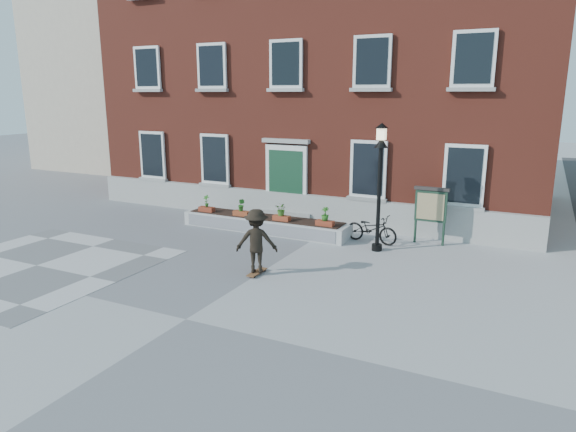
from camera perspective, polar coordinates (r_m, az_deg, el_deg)
The scene contains 9 objects.
ground at distance 11.56m, azimuth -11.28°, elevation -11.19°, with size 100.00×100.00×0.00m, color #97979A.
checker_patch at distance 16.30m, azimuth -26.15°, elevation -4.96°, with size 6.00×6.00×0.01m, color slate.
distant_building at distance 37.46m, azimuth -15.29°, elevation 15.67°, with size 10.00×12.00×13.00m, color #C1B29B.
bicycle at distance 16.96m, azimuth 9.26°, elevation -1.41°, with size 0.62×1.79×0.94m, color black.
brick_building at distance 23.86m, azimuth 5.47°, elevation 17.10°, with size 18.40×10.85×12.60m.
planter_assembly at distance 18.18m, azimuth -2.60°, elevation -0.76°, with size 6.20×1.12×1.15m.
lamp_post at distance 15.71m, azimuth 10.19°, elevation 5.09°, with size 0.40×0.40×3.93m.
notice_board at distance 17.03m, azimuth 15.58°, elevation 1.08°, with size 1.10×0.16×1.87m.
skateboarder at distance 13.72m, azimuth -3.52°, elevation -2.79°, with size 1.28×1.03×1.81m.
Camera 1 is at (6.54, -8.25, 4.78)m, focal length 32.00 mm.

